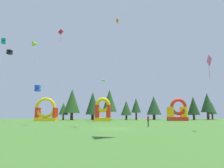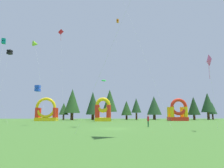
{
  "view_description": "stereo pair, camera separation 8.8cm",
  "coord_description": "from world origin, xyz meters",
  "px_view_note": "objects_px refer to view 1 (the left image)",
  "views": [
    {
      "loc": [
        -1.32,
        -29.97,
        2.1
      ],
      "look_at": [
        0.0,
        8.88,
        7.58
      ],
      "focal_mm": 33.69,
      "sensor_mm": 36.0,
      "label": 1
    },
    {
      "loc": [
        -1.23,
        -29.97,
        2.1
      ],
      "look_at": [
        0.0,
        8.88,
        7.58
      ],
      "focal_mm": 33.69,
      "sensor_mm": 36.0,
      "label": 2
    }
  ],
  "objects_px": {
    "inflatable_yellow_castle": "(46,113)",
    "inflatable_red_slide": "(103,112)",
    "kite_black_box": "(10,52)",
    "person_near_camera": "(148,120)",
    "kite_blue_box": "(38,88)",
    "kite_red_diamond": "(61,33)",
    "kite_teal_box": "(4,41)",
    "kite_orange_box": "(117,21)",
    "kite_green_parafoil": "(104,81)",
    "inflatable_orange_dome": "(178,113)",
    "kite_lime_delta": "(35,44)",
    "kite_pink_diamond": "(208,61)"
  },
  "relations": [
    {
      "from": "kite_orange_box",
      "to": "inflatable_yellow_castle",
      "type": "relative_size",
      "value": 4.25
    },
    {
      "from": "kite_orange_box",
      "to": "kite_teal_box",
      "type": "bearing_deg",
      "value": -137.34
    },
    {
      "from": "kite_blue_box",
      "to": "person_near_camera",
      "type": "relative_size",
      "value": 3.89
    },
    {
      "from": "kite_lime_delta",
      "to": "inflatable_orange_dome",
      "type": "distance_m",
      "value": 46.8
    },
    {
      "from": "kite_red_diamond",
      "to": "kite_blue_box",
      "type": "distance_m",
      "value": 20.13
    },
    {
      "from": "kite_black_box",
      "to": "person_near_camera",
      "type": "distance_m",
      "value": 27.69
    },
    {
      "from": "person_near_camera",
      "to": "inflatable_orange_dome",
      "type": "height_order",
      "value": "inflatable_orange_dome"
    },
    {
      "from": "kite_black_box",
      "to": "kite_blue_box",
      "type": "bearing_deg",
      "value": 11.75
    },
    {
      "from": "kite_lime_delta",
      "to": "kite_teal_box",
      "type": "bearing_deg",
      "value": -83.64
    },
    {
      "from": "kite_pink_diamond",
      "to": "inflatable_orange_dome",
      "type": "relative_size",
      "value": 1.42
    },
    {
      "from": "inflatable_orange_dome",
      "to": "kite_blue_box",
      "type": "bearing_deg",
      "value": -146.16
    },
    {
      "from": "person_near_camera",
      "to": "inflatable_red_slide",
      "type": "height_order",
      "value": "inflatable_red_slide"
    },
    {
      "from": "kite_blue_box",
      "to": "person_near_camera",
      "type": "xyz_separation_m",
      "value": [
        19.4,
        -5.44,
        -5.62
      ]
    },
    {
      "from": "kite_teal_box",
      "to": "kite_red_diamond",
      "type": "height_order",
      "value": "kite_red_diamond"
    },
    {
      "from": "inflatable_orange_dome",
      "to": "inflatable_red_slide",
      "type": "xyz_separation_m",
      "value": [
        -22.12,
        -2.26,
        0.09
      ]
    },
    {
      "from": "kite_lime_delta",
      "to": "inflatable_orange_dome",
      "type": "height_order",
      "value": "kite_lime_delta"
    },
    {
      "from": "kite_red_diamond",
      "to": "inflatable_yellow_castle",
      "type": "xyz_separation_m",
      "value": [
        -5.75,
        10.33,
        -20.09
      ]
    },
    {
      "from": "kite_teal_box",
      "to": "inflatable_red_slide",
      "type": "bearing_deg",
      "value": 53.43
    },
    {
      "from": "kite_teal_box",
      "to": "kite_black_box",
      "type": "distance_m",
      "value": 2.34
    },
    {
      "from": "inflatable_orange_dome",
      "to": "kite_pink_diamond",
      "type": "bearing_deg",
      "value": -103.06
    },
    {
      "from": "kite_green_parafoil",
      "to": "inflatable_yellow_castle",
      "type": "height_order",
      "value": "kite_green_parafoil"
    },
    {
      "from": "kite_teal_box",
      "to": "kite_lime_delta",
      "type": "height_order",
      "value": "kite_lime_delta"
    },
    {
      "from": "kite_lime_delta",
      "to": "inflatable_red_slide",
      "type": "distance_m",
      "value": 28.42
    },
    {
      "from": "person_near_camera",
      "to": "inflatable_orange_dome",
      "type": "relative_size",
      "value": 0.29
    },
    {
      "from": "kite_orange_box",
      "to": "kite_blue_box",
      "type": "bearing_deg",
      "value": -133.37
    },
    {
      "from": "kite_teal_box",
      "to": "kite_green_parafoil",
      "type": "relative_size",
      "value": 1.47
    },
    {
      "from": "kite_red_diamond",
      "to": "inflatable_yellow_castle",
      "type": "distance_m",
      "value": 23.32
    },
    {
      "from": "kite_pink_diamond",
      "to": "inflatable_red_slide",
      "type": "height_order",
      "value": "kite_pink_diamond"
    },
    {
      "from": "kite_green_parafoil",
      "to": "inflatable_red_slide",
      "type": "height_order",
      "value": "kite_green_parafoil"
    },
    {
      "from": "kite_red_diamond",
      "to": "inflatable_red_slide",
      "type": "relative_size",
      "value": 3.54
    },
    {
      "from": "kite_red_diamond",
      "to": "kite_blue_box",
      "type": "xyz_separation_m",
      "value": [
        -1.21,
        -12.52,
        -15.72
      ]
    },
    {
      "from": "kite_black_box",
      "to": "kite_blue_box",
      "type": "relative_size",
      "value": 1.87
    },
    {
      "from": "kite_lime_delta",
      "to": "inflatable_red_slide",
      "type": "bearing_deg",
      "value": -2.59
    },
    {
      "from": "inflatable_yellow_castle",
      "to": "inflatable_red_slide",
      "type": "relative_size",
      "value": 1.02
    },
    {
      "from": "kite_green_parafoil",
      "to": "inflatable_red_slide",
      "type": "distance_m",
      "value": 12.57
    },
    {
      "from": "kite_lime_delta",
      "to": "inflatable_yellow_castle",
      "type": "xyz_separation_m",
      "value": [
        3.63,
        1.38,
        -20.18
      ]
    },
    {
      "from": "kite_blue_box",
      "to": "inflatable_yellow_castle",
      "type": "relative_size",
      "value": 1.09
    },
    {
      "from": "kite_red_diamond",
      "to": "person_near_camera",
      "type": "bearing_deg",
      "value": -44.64
    },
    {
      "from": "kite_green_parafoil",
      "to": "kite_teal_box",
      "type": "bearing_deg",
      "value": -142.94
    },
    {
      "from": "kite_blue_box",
      "to": "kite_pink_diamond",
      "type": "bearing_deg",
      "value": -27.57
    },
    {
      "from": "kite_orange_box",
      "to": "person_near_camera",
      "type": "height_order",
      "value": "kite_orange_box"
    },
    {
      "from": "person_near_camera",
      "to": "inflatable_yellow_castle",
      "type": "height_order",
      "value": "inflatable_yellow_castle"
    },
    {
      "from": "kite_teal_box",
      "to": "inflatable_yellow_castle",
      "type": "relative_size",
      "value": 2.28
    },
    {
      "from": "kite_green_parafoil",
      "to": "kite_blue_box",
      "type": "xyz_separation_m",
      "value": [
        -12.16,
        -10.45,
        -3.17
      ]
    },
    {
      "from": "kite_blue_box",
      "to": "inflatable_yellow_castle",
      "type": "xyz_separation_m",
      "value": [
        -4.54,
        22.85,
        -4.38
      ]
    },
    {
      "from": "kite_green_parafoil",
      "to": "kite_orange_box",
      "type": "xyz_separation_m",
      "value": [
        3.77,
        6.41,
        17.88
      ]
    },
    {
      "from": "kite_blue_box",
      "to": "inflatable_orange_dome",
      "type": "bearing_deg",
      "value": 33.84
    },
    {
      "from": "kite_orange_box",
      "to": "kite_red_diamond",
      "type": "bearing_deg",
      "value": -163.57
    },
    {
      "from": "kite_lime_delta",
      "to": "kite_orange_box",
      "type": "bearing_deg",
      "value": -10.84
    },
    {
      "from": "kite_green_parafoil",
      "to": "inflatable_orange_dome",
      "type": "relative_size",
      "value": 1.59
    }
  ]
}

